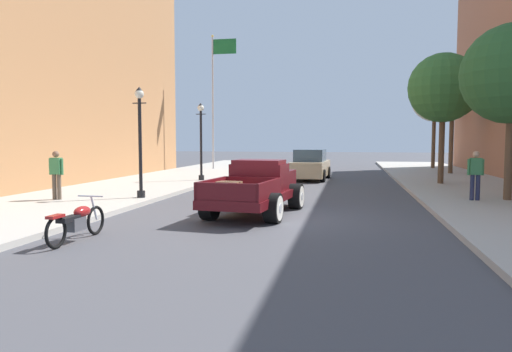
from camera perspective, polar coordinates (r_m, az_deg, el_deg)
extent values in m
plane|color=#47474C|center=(13.35, 1.91, -5.00)|extent=(140.00, 140.00, 0.00)
cube|color=#ADA89E|center=(16.16, -24.41, -3.47)|extent=(5.50, 64.00, 0.15)
cube|color=#510F14|center=(13.88, 0.00, -2.38)|extent=(2.30, 5.07, 0.24)
cube|color=#510F14|center=(14.16, 0.43, -0.13)|extent=(1.67, 1.27, 0.80)
cube|color=#510F14|center=(14.09, 0.37, 1.72)|extent=(1.53, 1.09, 0.12)
cube|color=#3D4C5B|center=(14.70, 1.09, 0.66)|extent=(1.32, 0.19, 0.44)
cube|color=#510F14|center=(15.42, 1.86, -0.28)|extent=(1.48, 1.64, 0.52)
cube|color=silver|center=(16.19, 2.63, -0.13)|extent=(0.69, 0.18, 0.47)
cube|color=#510F14|center=(12.55, -1.94, -2.47)|extent=(1.91, 2.28, 0.04)
cube|color=#510F14|center=(12.82, -5.35, -1.35)|extent=(0.31, 2.10, 0.44)
cube|color=#510F14|center=(12.28, 1.63, -1.58)|extent=(0.31, 2.10, 0.44)
cube|color=#510F14|center=(11.58, -3.61, -1.95)|extent=(1.62, 0.26, 0.44)
cube|color=#510F14|center=(13.47, -0.50, -1.05)|extent=(1.62, 0.26, 0.44)
cylinder|color=black|center=(15.45, -1.66, -2.21)|extent=(0.45, 0.84, 0.80)
cylinder|color=silver|center=(15.51, -2.31, -2.19)|extent=(0.09, 0.65, 0.66)
cylinder|color=silver|center=(15.52, -2.34, -2.19)|extent=(0.05, 0.24, 0.24)
cylinder|color=black|center=(14.96, 4.85, -2.44)|extent=(0.45, 0.84, 0.80)
cylinder|color=silver|center=(14.92, 5.54, -2.47)|extent=(0.09, 0.65, 0.66)
cylinder|color=silver|center=(14.92, 5.58, -2.47)|extent=(0.05, 0.24, 0.24)
cylinder|color=black|center=(12.96, -5.60, -3.51)|extent=(0.45, 0.84, 0.80)
cylinder|color=silver|center=(13.03, -6.35, -3.48)|extent=(0.09, 0.65, 0.66)
cylinder|color=silver|center=(13.03, -6.39, -3.47)|extent=(0.05, 0.24, 0.24)
cylinder|color=black|center=(12.37, 2.08, -3.88)|extent=(0.45, 0.84, 0.80)
cylinder|color=silver|center=(12.32, 2.91, -3.91)|extent=(0.09, 0.65, 0.66)
cylinder|color=silver|center=(12.32, 2.96, -3.91)|extent=(0.05, 0.24, 0.24)
cube|color=brown|center=(12.26, -3.28, -1.60)|extent=(0.65, 0.50, 0.40)
cube|color=#3D2D1E|center=(12.26, -3.28, -1.60)|extent=(0.62, 0.12, 0.42)
cube|color=#2D2D33|center=(12.74, -0.55, -1.63)|extent=(0.44, 0.32, 0.28)
torus|color=black|center=(11.50, -18.74, -5.07)|extent=(0.09, 0.67, 0.67)
torus|color=black|center=(10.31, -22.95, -6.27)|extent=(0.09, 0.67, 0.67)
cube|color=#4C4C51|center=(10.84, -20.88, -5.42)|extent=(0.25, 0.45, 0.28)
ellipsoid|color=maroon|center=(11.01, -20.20, -4.04)|extent=(0.27, 0.53, 0.24)
cube|color=black|center=(10.61, -21.65, -4.83)|extent=(0.23, 0.57, 0.10)
cylinder|color=silver|center=(11.40, -18.93, -3.63)|extent=(0.06, 0.25, 0.58)
cylinder|color=silver|center=(11.26, -19.29, -2.30)|extent=(0.62, 0.05, 0.04)
cube|color=maroon|center=(10.25, -23.01, -4.51)|extent=(0.19, 0.40, 0.06)
cube|color=tan|center=(25.79, 6.57, 0.89)|extent=(1.95, 4.39, 0.80)
cube|color=#384C5B|center=(25.61, 6.54, 2.48)|extent=(1.63, 2.08, 0.64)
cylinder|color=black|center=(27.20, 5.21, 0.50)|extent=(0.26, 0.67, 0.66)
cylinder|color=black|center=(26.99, 8.67, 0.43)|extent=(0.26, 0.67, 0.66)
cylinder|color=black|center=(24.67, 4.25, 0.10)|extent=(0.26, 0.67, 0.66)
cylinder|color=black|center=(24.43, 8.07, 0.03)|extent=(0.26, 0.67, 0.66)
cylinder|color=brown|center=(17.47, -23.10, -1.20)|extent=(0.14, 0.14, 0.86)
cylinder|color=brown|center=(17.37, -22.61, -1.22)|extent=(0.14, 0.14, 0.86)
cube|color=#387A47|center=(17.36, -22.93, 1.12)|extent=(0.36, 0.22, 0.56)
cylinder|color=#387A47|center=(17.49, -23.52, 1.03)|extent=(0.09, 0.09, 0.54)
cylinder|color=#387A47|center=(17.24, -22.32, 1.02)|extent=(0.09, 0.09, 0.54)
sphere|color=brown|center=(17.35, -22.97, 2.44)|extent=(0.22, 0.22, 0.22)
cylinder|color=#232847|center=(17.45, 24.57, -1.25)|extent=(0.14, 0.14, 0.86)
cylinder|color=#232847|center=(17.49, 25.14, -1.26)|extent=(0.14, 0.14, 0.86)
cube|color=#387A47|center=(17.42, 24.93, 1.07)|extent=(0.36, 0.22, 0.56)
cylinder|color=#387A47|center=(17.37, 24.22, 0.99)|extent=(0.09, 0.09, 0.54)
cylinder|color=#387A47|center=(17.47, 25.63, 0.96)|extent=(0.09, 0.09, 0.54)
sphere|color=tan|center=(17.40, 24.98, 2.38)|extent=(0.22, 0.22, 0.22)
cylinder|color=black|center=(17.10, -13.66, -2.13)|extent=(0.28, 0.28, 0.24)
cylinder|color=black|center=(17.00, -13.77, 3.64)|extent=(0.12, 0.12, 3.20)
cylinder|color=black|center=(17.04, -13.86, 8.52)|extent=(0.50, 0.04, 0.04)
sphere|color=silver|center=(17.07, -13.88, 9.56)|extent=(0.32, 0.32, 0.32)
cone|color=black|center=(17.08, -13.89, 10.16)|extent=(0.24, 0.24, 0.14)
cylinder|color=black|center=(23.92, -6.59, -0.20)|extent=(0.28, 0.28, 0.24)
cylinder|color=black|center=(23.85, -6.63, 3.93)|extent=(0.12, 0.12, 3.20)
cylinder|color=black|center=(23.88, -6.66, 7.41)|extent=(0.50, 0.04, 0.04)
sphere|color=silver|center=(23.90, -6.67, 8.15)|extent=(0.32, 0.32, 0.32)
cone|color=black|center=(23.91, -6.67, 8.58)|extent=(0.24, 0.24, 0.14)
cylinder|color=#B2B2B7|center=(33.16, -5.20, 8.67)|extent=(0.12, 0.12, 9.00)
sphere|color=gold|center=(33.81, -5.26, 16.43)|extent=(0.16, 0.16, 0.16)
cube|color=#196633|center=(33.44, -3.78, 15.30)|extent=(1.60, 0.03, 1.00)
cylinder|color=brown|center=(18.02, 28.16, 2.14)|extent=(0.26, 0.26, 2.96)
sphere|color=#285628|center=(18.14, 28.48, 10.76)|extent=(3.31, 3.31, 3.31)
cylinder|color=brown|center=(23.50, 21.42, 3.07)|extent=(0.26, 0.26, 3.21)
sphere|color=#33662D|center=(23.61, 21.61, 9.84)|extent=(3.16, 3.16, 3.16)
cylinder|color=brown|center=(30.80, 22.44, 3.73)|extent=(0.26, 0.26, 3.68)
sphere|color=#285628|center=(30.93, 22.60, 9.26)|extent=(3.05, 3.05, 3.05)
cylinder|color=brown|center=(36.16, 20.58, 3.86)|extent=(0.26, 0.26, 3.71)
sphere|color=#ADA893|center=(36.28, 20.72, 8.73)|extent=(3.27, 3.27, 3.27)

